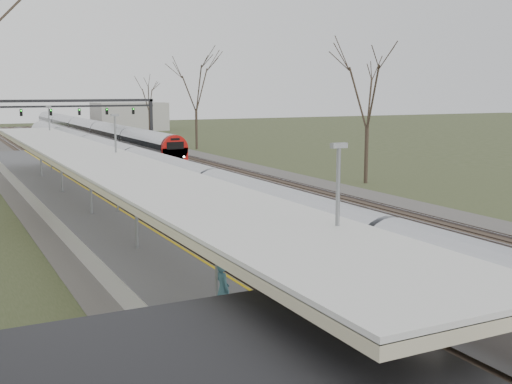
# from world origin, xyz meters

# --- Properties ---
(track_bed) EXTENTS (24.00, 160.00, 0.22)m
(track_bed) POSITION_xyz_m (0.26, 55.00, 0.06)
(track_bed) COLOR #474442
(track_bed) RESTS_ON ground
(platform) EXTENTS (3.50, 69.00, 1.00)m
(platform) POSITION_xyz_m (-9.05, 37.50, 0.50)
(platform) COLOR #9E9B93
(platform) RESTS_ON ground
(canopy) EXTENTS (4.10, 50.00, 3.11)m
(canopy) POSITION_xyz_m (-9.05, 32.99, 3.93)
(canopy) COLOR slate
(canopy) RESTS_ON platform
(signal_gantry) EXTENTS (21.00, 0.59, 6.08)m
(signal_gantry) POSITION_xyz_m (0.29, 84.99, 4.91)
(signal_gantry) COLOR black
(signal_gantry) RESTS_ON ground
(tree_east_far) EXTENTS (5.00, 5.00, 10.30)m
(tree_east_far) POSITION_xyz_m (14.00, 42.00, 7.29)
(tree_east_far) COLOR #2D231C
(tree_east_far) RESTS_ON ground
(train_near) EXTENTS (2.62, 90.21, 3.05)m
(train_near) POSITION_xyz_m (-2.50, 48.32, 1.48)
(train_near) COLOR #9EA1A8
(train_near) RESTS_ON ground
(train_far) EXTENTS (2.62, 75.21, 3.05)m
(train_far) POSITION_xyz_m (4.50, 96.46, 1.48)
(train_far) COLOR #9EA1A8
(train_far) RESTS_ON ground
(passenger) EXTENTS (0.39, 0.58, 1.56)m
(passenger) POSITION_xyz_m (-9.14, 17.43, 1.78)
(passenger) COLOR #345B66
(passenger) RESTS_ON platform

